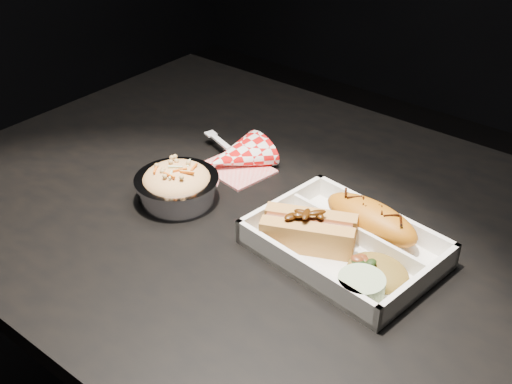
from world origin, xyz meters
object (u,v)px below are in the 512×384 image
food_tray (345,248)px  fried_pastry (371,219)px  foil_coleslaw_cup (177,184)px  napkin_fork (236,157)px  dining_table (291,264)px  hotdog (309,228)px

food_tray → fried_pastry: 0.06m
food_tray → foil_coleslaw_cup: bearing=-162.5°
fried_pastry → napkin_fork: size_ratio=0.91×
dining_table → fried_pastry: size_ratio=7.81×
food_tray → hotdog: 0.06m
dining_table → food_tray: 0.15m
hotdog → napkin_fork: (-0.23, 0.11, -0.02)m
food_tray → fried_pastry: fried_pastry is taller
food_tray → fried_pastry: bearing=90.0°
fried_pastry → napkin_fork: (-0.28, 0.04, -0.02)m
food_tray → foil_coleslaw_cup: foil_coleslaw_cup is taller
dining_table → foil_coleslaw_cup: bearing=-156.0°
dining_table → hotdog: size_ratio=8.45×
foil_coleslaw_cup → hotdog: bearing=7.5°
hotdog → napkin_fork: size_ratio=0.85×
dining_table → hotdog: bearing=-37.5°
hotdog → foil_coleslaw_cup: 0.23m
dining_table → fried_pastry: bearing=15.1°
foil_coleslaw_cup → napkin_fork: size_ratio=0.78×
fried_pastry → foil_coleslaw_cup: size_ratio=1.17×
hotdog → foil_coleslaw_cup: size_ratio=1.08×
foil_coleslaw_cup → napkin_fork: same height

